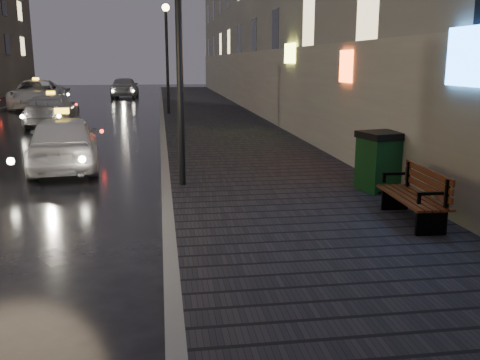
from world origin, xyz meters
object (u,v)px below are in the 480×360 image
object	(u,v)px
trash_bin	(380,161)
taxi_far	(37,94)
taxi_near	(64,142)
lamp_far	(167,45)
bench	(417,195)
car_far	(125,87)
lamp_near	(179,22)
taxi_mid	(52,110)

from	to	relation	value
trash_bin	taxi_far	xyz separation A→B (m)	(-11.51, 23.05, 0.06)
taxi_near	trash_bin	bearing A→B (deg)	142.86
lamp_far	bench	bearing A→B (deg)	-79.20
taxi_far	bench	bearing A→B (deg)	-70.83
bench	taxi_far	bearing A→B (deg)	116.84
lamp_far	car_far	xyz separation A→B (m)	(-3.03, 14.83, -2.70)
lamp_near	taxi_near	distance (m)	4.93
lamp_far	car_far	world-z (taller)	lamp_far
bench	trash_bin	world-z (taller)	trash_bin
taxi_mid	lamp_far	bearing A→B (deg)	-149.42
lamp_near	taxi_far	size ratio (longest dim) A/B	0.89
taxi_near	car_far	distance (m)	27.95
taxi_near	taxi_mid	xyz separation A→B (m)	(-2.16, 10.04, -0.05)
lamp_far	car_far	distance (m)	15.38
bench	taxi_far	xyz separation A→B (m)	(-11.24, 25.21, 0.23)
taxi_near	lamp_near	bearing A→B (deg)	128.23
taxi_mid	car_far	bearing A→B (deg)	-97.25
bench	car_far	bearing A→B (deg)	103.93
bench	trash_bin	distance (m)	2.18
lamp_near	trash_bin	distance (m)	4.93
bench	car_far	distance (m)	34.75
taxi_mid	car_far	world-z (taller)	car_far
taxi_near	taxi_far	distance (m)	19.62
taxi_near	taxi_far	xyz separation A→B (m)	(-4.67, 19.06, 0.11)
taxi_mid	taxi_far	world-z (taller)	taxi_far
taxi_near	lamp_far	bearing A→B (deg)	-109.26
lamp_far	taxi_far	bearing A→B (deg)	141.85
bench	taxi_far	distance (m)	27.60
trash_bin	taxi_far	size ratio (longest dim) A/B	0.20
lamp_near	lamp_far	world-z (taller)	same
taxi_far	taxi_near	bearing A→B (deg)	-81.08
car_far	taxi_far	bearing A→B (deg)	65.15
taxi_mid	car_far	size ratio (longest dim) A/B	0.99
lamp_near	taxi_mid	distance (m)	14.15
lamp_near	lamp_far	distance (m)	16.00
bench	lamp_near	bearing A→B (deg)	141.19
trash_bin	taxi_near	size ratio (longest dim) A/B	0.29
lamp_far	bench	size ratio (longest dim) A/B	3.01
taxi_near	taxi_mid	world-z (taller)	taxi_near
lamp_far	taxi_far	xyz separation A→B (m)	(-7.56, 5.94, -2.66)
bench	lamp_far	bearing A→B (deg)	103.61
taxi_mid	taxi_far	bearing A→B (deg)	-75.25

